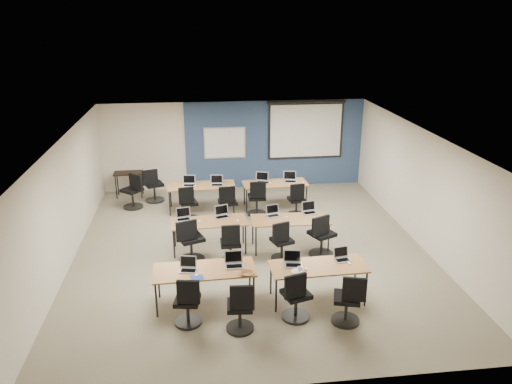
{
  "coord_description": "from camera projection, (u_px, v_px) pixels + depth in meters",
  "views": [
    {
      "loc": [
        -1.15,
        -10.36,
        5.21
      ],
      "look_at": [
        0.16,
        0.4,
        1.28
      ],
      "focal_mm": 35.0,
      "sensor_mm": 36.0,
      "label": 1
    }
  ],
  "objects": [
    {
      "name": "task_chair_7",
      "position": [
        321.0,
        239.0,
        11.15
      ],
      "size": [
        0.6,
        0.56,
        1.03
      ],
      "rotation": [
        0.0,
        0.0,
        0.44
      ],
      "color": "black",
      "rests_on": "floor"
    },
    {
      "name": "laptop_4",
      "position": [
        183.0,
        216.0,
        11.42
      ],
      "size": [
        0.33,
        0.28,
        0.25
      ],
      "rotation": [
        0.0,
        0.0,
        0.23
      ],
      "color": "silver",
      "rests_on": "training_table_mid_left"
    },
    {
      "name": "laptop_5",
      "position": [
        222.0,
        214.0,
        11.56
      ],
      "size": [
        0.33,
        0.28,
        0.25
      ],
      "rotation": [
        0.0,
        0.0,
        0.34
      ],
      "color": "silver",
      "rests_on": "training_table_mid_left"
    },
    {
      "name": "training_table_back_right",
      "position": [
        275.0,
        184.0,
        13.88
      ],
      "size": [
        1.78,
        0.74,
        0.73
      ],
      "rotation": [
        0.0,
        0.0,
        0.05
      ],
      "color": "brown",
      "rests_on": "floor"
    },
    {
      "name": "training_table_front_right",
      "position": [
        318.0,
        268.0,
        9.35
      ],
      "size": [
        1.81,
        0.75,
        0.73
      ],
      "rotation": [
        0.0,
        0.0,
        0.03
      ],
      "color": "brown",
      "rests_on": "floor"
    },
    {
      "name": "mouse_7",
      "position": [
        323.0,
        217.0,
        11.55
      ],
      "size": [
        0.09,
        0.11,
        0.04
      ],
      "primitive_type": "ellipsoid",
      "rotation": [
        0.0,
        0.0,
        -0.35
      ],
      "color": "white",
      "rests_on": "training_table_mid_right"
    },
    {
      "name": "laptop_11",
      "position": [
        290.0,
        179.0,
        13.98
      ],
      "size": [
        0.35,
        0.3,
        0.27
      ],
      "rotation": [
        0.0,
        0.0,
        -0.19
      ],
      "color": "#ACABB6",
      "rests_on": "training_table_back_right"
    },
    {
      "name": "snack_plate",
      "position": [
        297.0,
        271.0,
        9.12
      ],
      "size": [
        0.21,
        0.21,
        0.01
      ],
      "primitive_type": "cylinder",
      "rotation": [
        0.0,
        0.0,
        0.09
      ],
      "color": "white",
      "rests_on": "training_table_front_right"
    },
    {
      "name": "mouse_8",
      "position": [
        194.0,
        186.0,
        13.55
      ],
      "size": [
        0.08,
        0.11,
        0.03
      ],
      "primitive_type": "ellipsoid",
      "rotation": [
        0.0,
        0.0,
        -0.27
      ],
      "color": "white",
      "rests_on": "training_table_back_left"
    },
    {
      "name": "mouse_3",
      "position": [
        349.0,
        263.0,
        9.4
      ],
      "size": [
        0.07,
        0.1,
        0.03
      ],
      "primitive_type": "ellipsoid",
      "rotation": [
        0.0,
        0.0,
        0.07
      ],
      "color": "white",
      "rests_on": "training_table_front_right"
    },
    {
      "name": "mouse_1",
      "position": [
        250.0,
        272.0,
        9.1
      ],
      "size": [
        0.09,
        0.12,
        0.04
      ],
      "primitive_type": "ellipsoid",
      "rotation": [
        0.0,
        0.0,
        0.29
      ],
      "color": "white",
      "rests_on": "training_table_front_left"
    },
    {
      "name": "mouse_0",
      "position": [
        196.0,
        275.0,
        8.98
      ],
      "size": [
        0.07,
        0.1,
        0.03
      ],
      "primitive_type": "ellipsoid",
      "rotation": [
        0.0,
        0.0,
        0.12
      ],
      "color": "white",
      "rests_on": "training_table_front_left"
    },
    {
      "name": "task_chair_1",
      "position": [
        240.0,
        311.0,
        8.51
      ],
      "size": [
        0.49,
        0.49,
        0.97
      ],
      "rotation": [
        0.0,
        0.0,
        -0.08
      ],
      "color": "black",
      "rests_on": "floor"
    },
    {
      "name": "laptop_1",
      "position": [
        234.0,
        262.0,
        9.33
      ],
      "size": [
        0.34,
        0.29,
        0.26
      ],
      "rotation": [
        0.0,
        0.0,
        0.0
      ],
      "color": "#B9B9C2",
      "rests_on": "training_table_front_left"
    },
    {
      "name": "laptop_9",
      "position": [
        217.0,
        183.0,
        13.69
      ],
      "size": [
        0.34,
        0.29,
        0.26
      ],
      "rotation": [
        0.0,
        0.0,
        -0.12
      ],
      "color": "#AFAFB3",
      "rests_on": "training_table_back_left"
    },
    {
      "name": "task_chair_6",
      "position": [
        282.0,
        244.0,
        10.96
      ],
      "size": [
        0.49,
        0.48,
        0.96
      ],
      "rotation": [
        0.0,
        0.0,
        0.31
      ],
      "color": "black",
      "rests_on": "floor"
    },
    {
      "name": "wall_back",
      "position": [
        234.0,
        145.0,
        15.31
      ],
      "size": [
        8.0,
        0.04,
        2.7
      ],
      "primitive_type": "cube",
      "color": "beige",
      "rests_on": "ground"
    },
    {
      "name": "mouse_9",
      "position": [
        229.0,
        186.0,
        13.56
      ],
      "size": [
        0.07,
        0.09,
        0.03
      ],
      "primitive_type": "ellipsoid",
      "rotation": [
        0.0,
        0.0,
        -0.14
      ],
      "color": "white",
      "rests_on": "training_table_back_left"
    },
    {
      "name": "task_chair_2",
      "position": [
        296.0,
        300.0,
        8.83
      ],
      "size": [
        0.52,
        0.51,
        0.99
      ],
      "rotation": [
        0.0,
        0.0,
        0.3
      ],
      "color": "black",
      "rests_on": "floor"
    },
    {
      "name": "laptop_7",
      "position": [
        309.0,
        210.0,
        11.8
      ],
      "size": [
        0.33,
        0.28,
        0.25
      ],
      "rotation": [
        0.0,
        0.0,
        0.18
      ],
      "color": "silver",
      "rests_on": "training_table_mid_right"
    },
    {
      "name": "laptop_10",
      "position": [
        263.0,
        180.0,
        13.91
      ],
      "size": [
        0.36,
        0.3,
        0.27
      ],
      "rotation": [
        0.0,
        0.0,
        -0.33
      ],
      "color": "#A8A8B1",
      "rests_on": "training_table_back_right"
    },
    {
      "name": "ceiling",
      "position": [
        251.0,
        136.0,
        10.65
      ],
      "size": [
        8.0,
        9.0,
        0.02
      ],
      "primitive_type": "cube",
      "color": "white",
      "rests_on": "ground"
    },
    {
      "name": "utility_table",
      "position": [
        129.0,
        176.0,
        14.73
      ],
      "size": [
        0.84,
        0.47,
        0.75
      ],
      "rotation": [
        0.0,
        0.0,
        0.03
      ],
      "color": "black",
      "rests_on": "floor"
    },
    {
      "name": "task_chair_4",
      "position": [
        190.0,
        244.0,
        10.9
      ],
      "size": [
        0.6,
        0.57,
        1.04
      ],
      "rotation": [
        0.0,
        0.0,
        0.35
      ],
      "color": "black",
      "rests_on": "floor"
    },
    {
      "name": "laptop_8",
      "position": [
        189.0,
        183.0,
        13.66
      ],
      "size": [
        0.35,
        0.29,
        0.26
      ],
      "rotation": [
        0.0,
        0.0,
        -0.08
      ],
      "color": "#AFAFB2",
      "rests_on": "training_table_back_left"
    },
    {
      "name": "training_table_front_left",
      "position": [
        204.0,
        271.0,
        9.22
      ],
      "size": [
        1.88,
        0.78,
        0.73
      ],
      "rotation": [
        0.0,
        0.0,
        0.03
      ],
      "color": "#9B653D",
      "rests_on": "floor"
    },
    {
      "name": "blue_accent_panel",
      "position": [
        275.0,
        144.0,
        15.43
      ],
      "size": [
        5.5,
        0.04,
        2.7
      ],
      "primitive_type": "cube",
      "color": "#3D5977",
      "rests_on": "wall_back"
    },
    {
      "name": "task_chair_9",
      "position": [
        228.0,
        206.0,
        13.08
      ],
      "size": [
        0.52,
        0.52,
        1.0
      ],
      "rotation": [
        0.0,
        0.0,
        0.11
      ],
      "color": "black",
      "rests_on": "floor"
    },
    {
      "name": "snack_bowl",
      "position": [
        247.0,
        274.0,
        8.99
      ],
      "size": [
        0.35,
        0.35,
        0.06
      ],
      "primitive_type": "imported",
      "rotation": [
        0.0,
        0.0,
        -0.4
      ],
      "color": "#9B552C",
      "rests_on": "training_table_front_left"
    },
    {
      "name": "task_chair_5",
      "position": [
        231.0,
        247.0,
        10.83
      ],
      "size": [
        0.49,
        0.49,
        0.97
      ],
      "rotation": [
        0.0,
        0.0,
        0.01
      ],
      "color": "black",
      "rests_on": "floor"
    },
    {
      "name": "laptop_2",
      "position": [
        293.0,
        261.0,
        9.36
      ],
      "size": [
        0.33,
        0.28,
        0.25
      ],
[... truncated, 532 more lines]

